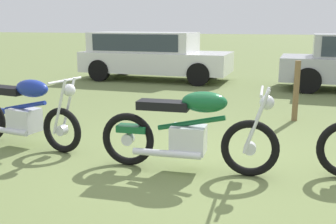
{
  "coord_description": "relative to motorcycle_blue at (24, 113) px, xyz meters",
  "views": [
    {
      "loc": [
        1.04,
        -4.59,
        1.7
      ],
      "look_at": [
        -0.55,
        0.56,
        0.5
      ],
      "focal_mm": 42.84,
      "sensor_mm": 36.0,
      "label": 1
    }
  ],
  "objects": [
    {
      "name": "motorcycle_green",
      "position": [
        2.43,
        -0.25,
        -0.0
      ],
      "size": [
        2.11,
        0.64,
        1.02
      ],
      "rotation": [
        0.0,
        0.0,
        0.05
      ],
      "color": "black",
      "rests_on": "ground"
    },
    {
      "name": "car_white",
      "position": [
        -0.63,
        7.01,
        0.35
      ],
      "size": [
        4.46,
        1.94,
        1.43
      ],
      "rotation": [
        0.0,
        0.0,
        -0.01
      ],
      "color": "silver",
      "rests_on": "ground"
    },
    {
      "name": "motorcycle_blue",
      "position": [
        0.0,
        0.0,
        0.0
      ],
      "size": [
        1.96,
        0.64,
        1.02
      ],
      "rotation": [
        0.0,
        0.0,
        -0.14
      ],
      "color": "black",
      "rests_on": "ground"
    },
    {
      "name": "ground_plane",
      "position": [
        2.47,
        -0.01,
        -0.48
      ],
      "size": [
        120.0,
        120.0,
        0.0
      ],
      "primitive_type": "plane",
      "color": "olive"
    },
    {
      "name": "fence_post_wooden",
      "position": [
        3.62,
        2.72,
        0.05
      ],
      "size": [
        0.1,
        0.1,
        1.07
      ],
      "primitive_type": "cylinder",
      "color": "brown",
      "rests_on": "ground"
    }
  ]
}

